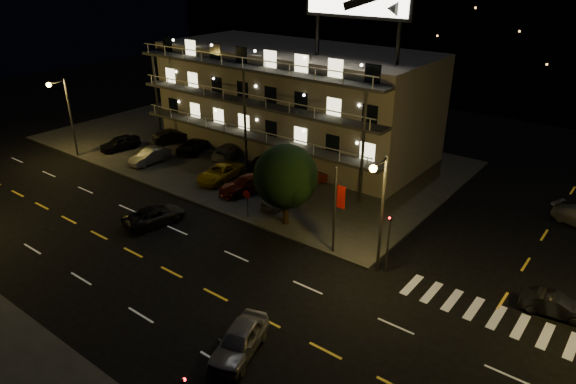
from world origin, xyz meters
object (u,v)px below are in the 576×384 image
Objects in this scene: side_car_0 at (555,305)px; road_car_west at (155,215)px; lot_car_2 at (220,173)px; lot_car_4 at (283,197)px; road_car_east at (239,340)px; tree at (285,178)px; lot_car_7 at (230,150)px.

road_car_west reaches higher than side_car_0.
lot_car_4 is (7.73, -0.66, -0.01)m from lot_car_2.
lot_car_4 is 0.89× the size of road_car_east.
lot_car_4 is (-2.05, 2.33, -3.03)m from tree.
road_car_east is (19.88, -20.28, -0.08)m from lot_car_7.
tree is at bearing -132.94° from road_car_west.
road_car_east reaches higher than lot_car_2.
road_car_east is at bearing 166.87° from road_car_west.
road_car_west is at bearing -143.78° from tree.
tree reaches higher than lot_car_7.
side_car_0 is at bearing 5.67° from lot_car_4.
road_car_east is 0.94× the size of road_car_west.
road_car_west is (-8.06, -5.90, -3.20)m from tree.
tree reaches higher than lot_car_4.
road_car_west is (1.72, -8.90, -0.17)m from lot_car_2.
lot_car_4 is at bearing 131.29° from tree.
lot_car_7 is 1.26× the size of side_car_0.
road_car_west is (5.13, -13.72, -0.17)m from lot_car_7.
side_car_0 is at bearing -9.02° from lot_car_2.
side_car_0 is 0.79× the size of road_car_west.
lot_car_2 is 1.03× the size of road_car_west.
side_car_0 is at bearing 2.36° from tree.
road_car_east is 16.14m from road_car_west.
road_car_east is (6.69, -12.46, -3.10)m from tree.
tree is 10.66m from lot_car_2.
lot_car_7 is at bearing -58.65° from road_car_west.
side_car_0 is 0.84× the size of road_car_east.
road_car_east is at bearing -47.77° from lot_car_2.
lot_car_7 is 28.40m from road_car_east.
lot_car_2 reaches higher than side_car_0.
tree is 4.34m from lot_car_4.
lot_car_2 is at bearing -174.95° from lot_car_4.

